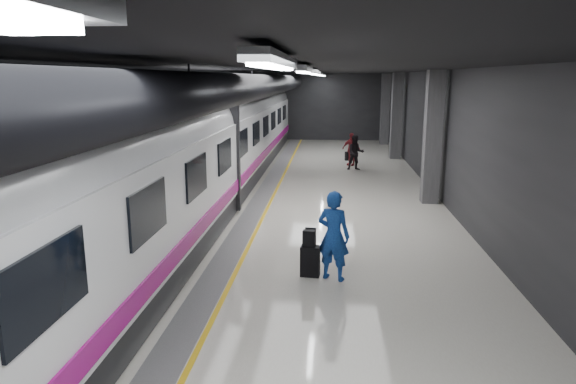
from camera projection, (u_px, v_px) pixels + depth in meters
name	position (u px, v px, depth m)	size (l,w,h in m)	color
ground	(294.00, 214.00, 16.30)	(40.00, 40.00, 0.00)	silver
platform_hall	(288.00, 100.00, 16.48)	(10.02, 40.02, 4.51)	black
train	(192.00, 148.00, 16.12)	(3.05, 38.00, 4.05)	black
traveler_main	(334.00, 236.00, 10.86)	(0.71, 0.47, 1.95)	#164DA8
suitcase_main	(310.00, 261.00, 11.18)	(0.42, 0.26, 0.68)	black
shoulder_bag	(309.00, 239.00, 11.05)	(0.27, 0.14, 0.36)	black
traveler_far_a	(356.00, 153.00, 23.92)	(0.79, 0.62, 1.63)	black
traveler_far_b	(351.00, 149.00, 25.22)	(0.94, 0.39, 1.60)	maroon
suitcase_far	(348.00, 156.00, 26.84)	(0.31, 0.20, 0.46)	black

